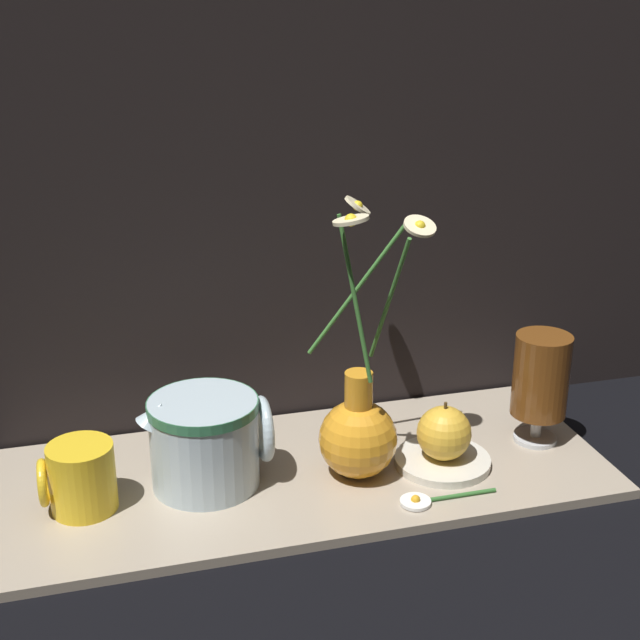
{
  "coord_description": "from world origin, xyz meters",
  "views": [
    {
      "loc": [
        -0.24,
        -0.93,
        0.57
      ],
      "look_at": [
        0.02,
        0.0,
        0.21
      ],
      "focal_mm": 50.0,
      "sensor_mm": 36.0,
      "label": 1
    }
  ],
  "objects_px": {
    "vase_with_flowers": "(359,429)",
    "ceramic_pitcher": "(206,438)",
    "tea_glass": "(541,378)",
    "yellow_mug": "(80,478)",
    "orange_fruit": "(444,433)"
  },
  "relations": [
    {
      "from": "yellow_mug",
      "to": "orange_fruit",
      "type": "distance_m",
      "value": 0.43
    },
    {
      "from": "yellow_mug",
      "to": "tea_glass",
      "type": "distance_m",
      "value": 0.58
    },
    {
      "from": "vase_with_flowers",
      "to": "tea_glass",
      "type": "distance_m",
      "value": 0.25
    },
    {
      "from": "ceramic_pitcher",
      "to": "tea_glass",
      "type": "relative_size",
      "value": 1.06
    },
    {
      "from": "ceramic_pitcher",
      "to": "yellow_mug",
      "type": "bearing_deg",
      "value": -172.98
    },
    {
      "from": "orange_fruit",
      "to": "vase_with_flowers",
      "type": "bearing_deg",
      "value": 175.83
    },
    {
      "from": "tea_glass",
      "to": "orange_fruit",
      "type": "relative_size",
      "value": 1.94
    },
    {
      "from": "yellow_mug",
      "to": "ceramic_pitcher",
      "type": "height_order",
      "value": "ceramic_pitcher"
    },
    {
      "from": "vase_with_flowers",
      "to": "ceramic_pitcher",
      "type": "height_order",
      "value": "vase_with_flowers"
    },
    {
      "from": "vase_with_flowers",
      "to": "yellow_mug",
      "type": "distance_m",
      "value": 0.33
    },
    {
      "from": "vase_with_flowers",
      "to": "tea_glass",
      "type": "height_order",
      "value": "vase_with_flowers"
    },
    {
      "from": "vase_with_flowers",
      "to": "tea_glass",
      "type": "xyz_separation_m",
      "value": [
        0.25,
        0.02,
        0.03
      ]
    },
    {
      "from": "vase_with_flowers",
      "to": "ceramic_pitcher",
      "type": "relative_size",
      "value": 2.16
    },
    {
      "from": "vase_with_flowers",
      "to": "ceramic_pitcher",
      "type": "distance_m",
      "value": 0.18
    },
    {
      "from": "yellow_mug",
      "to": "ceramic_pitcher",
      "type": "xyz_separation_m",
      "value": [
        0.15,
        0.02,
        0.02
      ]
    }
  ]
}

